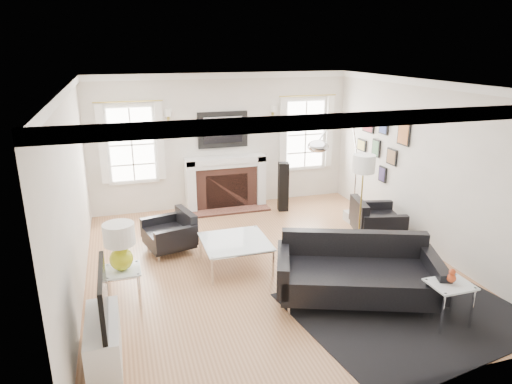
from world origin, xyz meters
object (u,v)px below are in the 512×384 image
object	(u,v)px
coffee_table	(235,243)
arc_floor_lamp	(339,170)
sofa	(356,273)
gourd_lamp	(120,244)
fireplace	(226,183)
armchair_right	(374,221)
armchair_left	(172,233)

from	to	relation	value
coffee_table	arc_floor_lamp	distance (m)	2.27
sofa	gourd_lamp	distance (m)	3.16
coffee_table	gourd_lamp	world-z (taller)	gourd_lamp
fireplace	arc_floor_lamp	size ratio (longest dim) A/B	0.73
coffee_table	gourd_lamp	distance (m)	1.85
fireplace	arc_floor_lamp	world-z (taller)	arc_floor_lamp
arc_floor_lamp	armchair_right	bearing A→B (deg)	-20.26
arc_floor_lamp	gourd_lamp	bearing A→B (deg)	-162.13
arc_floor_lamp	fireplace	bearing A→B (deg)	124.87
armchair_right	arc_floor_lamp	world-z (taller)	arc_floor_lamp
coffee_table	fireplace	bearing A→B (deg)	79.45
gourd_lamp	arc_floor_lamp	size ratio (longest dim) A/B	0.28
coffee_table	sofa	bearing A→B (deg)	-45.77
armchair_right	coffee_table	distance (m)	2.68
fireplace	armchair_right	xyz separation A→B (m)	(2.14, -2.39, -0.21)
armchair_right	gourd_lamp	size ratio (longest dim) A/B	1.62
coffee_table	arc_floor_lamp	world-z (taller)	arc_floor_lamp
armchair_left	gourd_lamp	size ratio (longest dim) A/B	1.50
fireplace	sofa	size ratio (longest dim) A/B	0.73
gourd_lamp	arc_floor_lamp	distance (m)	3.91
fireplace	sofa	xyz separation A→B (m)	(0.82, -4.12, -0.16)
armchair_left	sofa	bearing A→B (deg)	-46.03
armchair_right	arc_floor_lamp	distance (m)	1.15
sofa	coffee_table	distance (m)	1.91
fireplace	gourd_lamp	world-z (taller)	gourd_lamp
sofa	armchair_right	xyz separation A→B (m)	(1.32, 1.73, -0.04)
fireplace	arc_floor_lamp	bearing A→B (deg)	-55.13
sofa	gourd_lamp	bearing A→B (deg)	165.61
fireplace	coffee_table	distance (m)	2.81
coffee_table	arc_floor_lamp	xyz separation A→B (m)	(2.02, 0.60, 0.84)
sofa	armchair_right	distance (m)	2.18
armchair_left	arc_floor_lamp	bearing A→B (deg)	-6.10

